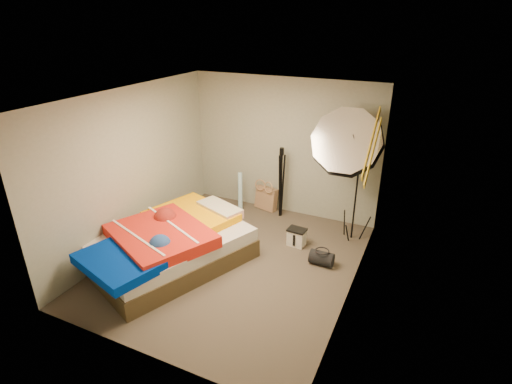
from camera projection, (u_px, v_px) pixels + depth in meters
The scene contains 15 objects.
floor at pixel (233, 262), 6.07m from camera, with size 4.00×4.00×0.00m, color brown.
ceiling at pixel (229, 97), 5.05m from camera, with size 4.00×4.00×0.00m, color silver.
wall_back at pixel (284, 147), 7.22m from camera, with size 3.50×3.50×0.00m, color #9A9E8F.
wall_front at pixel (135, 260), 3.91m from camera, with size 3.50×3.50×0.00m, color #9A9E8F.
wall_left at pixel (133, 168), 6.24m from camera, with size 4.00×4.00×0.00m, color #9A9E8F.
wall_right at pixel (357, 211), 4.89m from camera, with size 4.00×4.00×0.00m, color #9A9E8F.
tote_bag at pixel (266, 198), 7.67m from camera, with size 0.44×0.13×0.44m, color tan.
wrapping_roll at pixel (240, 192), 7.57m from camera, with size 0.09×0.09×0.74m, color #68C2DF.
camera_case at pixel (297, 238), 6.48m from camera, with size 0.27×0.19×0.27m, color silver.
duffel_bag at pixel (322, 258), 5.98m from camera, with size 0.22×0.22×0.35m, color black.
wall_stripe_upper at pixel (371, 143), 5.11m from camera, with size 0.02×1.10×0.10m, color gold.
wall_stripe_lower at pixel (373, 152), 5.40m from camera, with size 0.02×1.10×0.10m, color gold.
bed at pixel (170, 244), 5.93m from camera, with size 2.28×2.75×0.65m.
photo_umbrella at pixel (347, 143), 6.03m from camera, with size 1.34×1.00×2.32m.
camera_tripod at pixel (281, 178), 7.18m from camera, with size 0.09×0.09×1.32m.
Camera 1 is at (2.47, -4.49, 3.45)m, focal length 28.00 mm.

